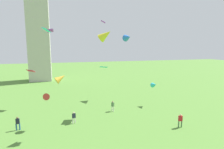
% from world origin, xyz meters
% --- Properties ---
extents(monument_obelisk, '(6.23, 6.23, 47.67)m').
position_xyz_m(monument_obelisk, '(-11.27, 54.78, 23.84)').
color(monument_obelisk, '#B7B2A8').
rests_on(monument_obelisk, ground_plane).
extents(person_0, '(0.55, 0.35, 1.79)m').
position_xyz_m(person_0, '(8.33, 13.58, 1.01)').
color(person_0, '#51754C').
rests_on(person_0, ground_plane).
extents(person_1, '(0.42, 0.50, 1.68)m').
position_xyz_m(person_1, '(1.82, 21.78, 0.95)').
color(person_1, silver).
rests_on(person_1, ground_plane).
extents(person_2, '(0.53, 0.31, 1.71)m').
position_xyz_m(person_2, '(-11.41, 18.78, 0.97)').
color(person_2, '#235693').
rests_on(person_2, ground_plane).
extents(person_3, '(0.48, 0.39, 1.61)m').
position_xyz_m(person_3, '(-4.58, 18.80, 0.91)').
color(person_3, silver).
rests_on(person_3, ground_plane).
extents(kite_flying_0, '(1.46, 1.32, 0.56)m').
position_xyz_m(kite_flying_0, '(-10.72, 28.11, 6.23)').
color(kite_flying_0, '#BB1832').
extents(kite_flying_1, '(1.65, 2.24, 1.57)m').
position_xyz_m(kite_flying_1, '(7.47, 29.83, 12.13)').
color(kite_flying_1, blue).
extents(kite_flying_2, '(1.42, 1.80, 0.38)m').
position_xyz_m(kite_flying_2, '(0.07, 20.72, 7.31)').
color(kite_flying_2, '#1ED8B9').
extents(kite_flying_3, '(1.10, 1.36, 0.92)m').
position_xyz_m(kite_flying_3, '(-7.57, 16.03, 4.75)').
color(kite_flying_3, '#BD352D').
extents(kite_flying_4, '(1.82, 1.67, 1.47)m').
position_xyz_m(kite_flying_4, '(-1.63, 13.16, 11.42)').
color(kite_flying_4, yellow).
extents(kite_flying_5, '(0.69, 0.91, 0.33)m').
position_xyz_m(kite_flying_5, '(-0.81, 17.31, 13.28)').
color(kite_flying_5, purple).
extents(kite_flying_6, '(1.75, 1.30, 1.42)m').
position_xyz_m(kite_flying_6, '(-6.09, 19.13, 6.23)').
color(kite_flying_6, gold).
extents(kite_flying_7, '(1.00, 1.39, 0.53)m').
position_xyz_m(kite_flying_7, '(-7.25, 25.90, 12.78)').
color(kite_flying_7, purple).
extents(kite_flying_8, '(0.88, 1.41, 1.16)m').
position_xyz_m(kite_flying_8, '(9.69, 22.65, 3.66)').
color(kite_flying_8, '#2BB8BE').
extents(kite_flying_10, '(1.26, 1.61, 0.75)m').
position_xyz_m(kite_flying_10, '(-7.63, 21.36, 12.48)').
color(kite_flying_10, '#30E4E7').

